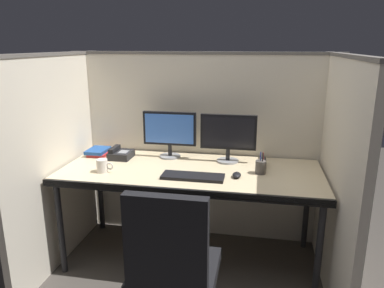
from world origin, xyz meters
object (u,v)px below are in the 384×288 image
Objects in this scene: computer_mouse at (237,175)px; coffee_mug at (103,166)px; desk at (190,176)px; desk_phone at (120,154)px; pen_cup at (261,167)px; monitor_left at (170,131)px; red_stapler at (263,163)px; monitor_right at (228,135)px; book_stack at (99,152)px; keyboard_main at (193,177)px.

coffee_mug reaches higher than computer_mouse.
desk is at bearing 164.85° from computer_mouse.
pen_cup is at bearing -8.23° from desk_phone.
monitor_left is 0.79m from pen_cup.
red_stapler is at bearing 56.24° from computer_mouse.
desk is 0.44m from monitor_right.
monitor_right is 1.96× the size of book_stack.
book_stack is (-0.82, 0.24, 0.07)m from desk.
monitor_left reaches higher than book_stack.
monitor_left is 1.00× the size of keyboard_main.
coffee_mug is 0.34m from desk_phone.
desk is at bearing -161.63° from red_stapler.
keyboard_main is at bearing -144.61° from red_stapler.
monitor_right is 1.09m from book_stack.
book_stack reaches higher than desk.
pen_cup is at bearing -96.13° from red_stapler.
book_stack is at bearing 117.81° from coffee_mug.
desk is at bearing -16.10° from book_stack.
coffee_mug is at bearing -62.19° from book_stack.
monitor_right is 0.88m from desk_phone.
desk_phone is (-0.66, 0.34, 0.02)m from keyboard_main.
keyboard_main is 2.71× the size of pen_cup.
computer_mouse is at bearing -74.48° from monitor_right.
monitor_right is (0.25, 0.24, 0.27)m from desk.
monitor_left is at bearing 146.70° from computer_mouse.
monitor_left is 0.71m from computer_mouse.
desk is 19.79× the size of computer_mouse.
desk_phone is (-1.11, 0.16, -0.02)m from pen_cup.
pen_cup is at bearing -9.44° from book_stack.
desk_phone is (-1.13, 0.00, 0.01)m from red_stapler.
monitor_right is at bearing 0.37° from book_stack.
book_stack is at bearing 164.38° from desk_phone.
monitor_left is (-0.22, 0.28, 0.27)m from desk.
desk is 0.64m from desk_phone.
computer_mouse is 0.51× the size of desk_phone.
coffee_mug reaches higher than book_stack.
pen_cup is (0.73, -0.26, -0.17)m from monitor_left.
keyboard_main is at bearing -0.23° from coffee_mug.
pen_cup reaches higher than coffee_mug.
monitor_right is 1.00× the size of keyboard_main.
monitor_right is at bearing -4.25° from monitor_left.
computer_mouse is 1.21m from book_stack.
pen_cup is 1.35m from book_stack.
desk_phone is at bearing 163.74° from desk.
pen_cup is at bearing -19.84° from monitor_left.
desk_phone reaches higher than computer_mouse.
monitor_left is at bearing 121.50° from keyboard_main.
monitor_right is at bearing 4.42° from desk_phone.
desk_phone is at bearing -165.27° from monitor_left.
desk_phone is at bearing 179.77° from red_stapler.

